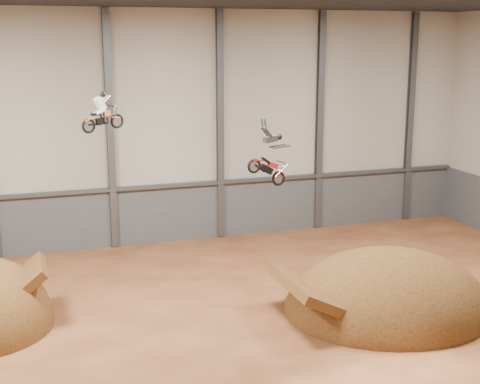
# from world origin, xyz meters

# --- Properties ---
(floor) EXTENTS (40.00, 40.00, 0.00)m
(floor) POSITION_xyz_m (0.00, 0.00, 0.00)
(floor) COLOR #532A16
(floor) RESTS_ON ground
(back_wall) EXTENTS (40.00, 0.10, 14.00)m
(back_wall) POSITION_xyz_m (0.00, 15.00, 7.00)
(back_wall) COLOR #AFA99B
(back_wall) RESTS_ON ground
(lower_band_back) EXTENTS (39.80, 0.18, 3.50)m
(lower_band_back) POSITION_xyz_m (0.00, 14.90, 1.75)
(lower_band_back) COLOR #4A4C50
(lower_band_back) RESTS_ON ground
(steel_rail) EXTENTS (39.80, 0.35, 0.20)m
(steel_rail) POSITION_xyz_m (0.00, 14.75, 3.55)
(steel_rail) COLOR #47494F
(steel_rail) RESTS_ON lower_band_back
(steel_column_2) EXTENTS (0.40, 0.36, 13.90)m
(steel_column_2) POSITION_xyz_m (-3.33, 14.80, 7.00)
(steel_column_2) COLOR #47494F
(steel_column_2) RESTS_ON ground
(steel_column_3) EXTENTS (0.40, 0.36, 13.90)m
(steel_column_3) POSITION_xyz_m (3.33, 14.80, 7.00)
(steel_column_3) COLOR #47494F
(steel_column_3) RESTS_ON ground
(steel_column_4) EXTENTS (0.40, 0.36, 13.90)m
(steel_column_4) POSITION_xyz_m (10.00, 14.80, 7.00)
(steel_column_4) COLOR #47494F
(steel_column_4) RESTS_ON ground
(steel_column_5) EXTENTS (0.40, 0.36, 13.90)m
(steel_column_5) POSITION_xyz_m (16.67, 14.80, 7.00)
(steel_column_5) COLOR #47494F
(steel_column_5) RESTS_ON ground
(landing_ramp) EXTENTS (9.69, 8.57, 5.59)m
(landing_ramp) POSITION_xyz_m (7.24, 1.11, 0.00)
(landing_ramp) COLOR #3B220E
(landing_ramp) RESTS_ON ground
(fmx_rider_a) EXTENTS (2.25, 1.53, 1.95)m
(fmx_rider_a) POSITION_xyz_m (-4.91, 4.60, 9.31)
(fmx_rider_a) COLOR #CD5D1E
(fmx_rider_b) EXTENTS (3.68, 1.43, 3.44)m
(fmx_rider_b) POSITION_xyz_m (1.86, 3.21, 7.33)
(fmx_rider_b) COLOR #AB1D12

